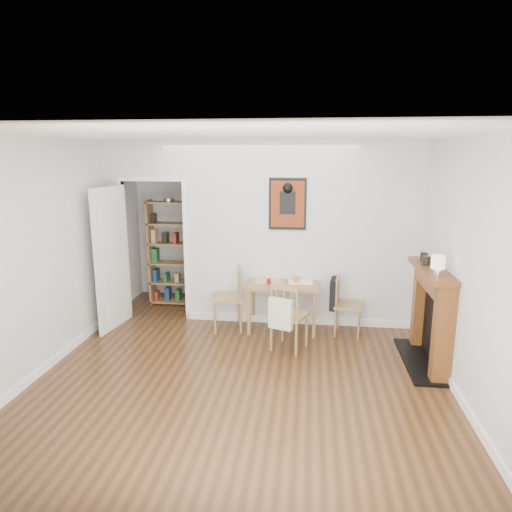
# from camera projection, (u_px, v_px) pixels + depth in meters

# --- Properties ---
(ground) EXTENTS (5.20, 5.20, 0.00)m
(ground) POSITION_uv_depth(u_px,v_px,m) (246.00, 362.00, 5.44)
(ground) COLOR #59341C
(ground) RESTS_ON ground
(room_shell) EXTENTS (5.20, 5.20, 5.20)m
(room_shell) POSITION_uv_depth(u_px,v_px,m) (266.00, 236.00, 6.45)
(room_shell) COLOR silver
(room_shell) RESTS_ON ground
(dining_table) EXTENTS (0.99, 0.63, 0.67)m
(dining_table) POSITION_uv_depth(u_px,v_px,m) (283.00, 289.00, 6.34)
(dining_table) COLOR #9D7549
(dining_table) RESTS_ON ground
(chair_left) EXTENTS (0.54, 0.54, 0.91)m
(chair_left) POSITION_uv_depth(u_px,v_px,m) (227.00, 298.00, 6.37)
(chair_left) COLOR #A4844C
(chair_left) RESTS_ON ground
(chair_right) EXTENTS (0.50, 0.45, 0.80)m
(chair_right) POSITION_uv_depth(u_px,v_px,m) (347.00, 305.00, 6.22)
(chair_right) COLOR #A4844C
(chair_right) RESTS_ON ground
(chair_front) EXTENTS (0.57, 0.60, 0.88)m
(chair_front) POSITION_uv_depth(u_px,v_px,m) (289.00, 316.00, 5.72)
(chair_front) COLOR #A4844C
(chair_front) RESTS_ON ground
(bookshelf) EXTENTS (0.72, 0.29, 1.71)m
(bookshelf) POSITION_uv_depth(u_px,v_px,m) (171.00, 253.00, 7.43)
(bookshelf) COLOR #9D7549
(bookshelf) RESTS_ON ground
(fireplace) EXTENTS (0.45, 1.25, 1.16)m
(fireplace) POSITION_uv_depth(u_px,v_px,m) (432.00, 313.00, 5.30)
(fireplace) COLOR brown
(fireplace) RESTS_ON ground
(red_glass) EXTENTS (0.06, 0.06, 0.08)m
(red_glass) POSITION_uv_depth(u_px,v_px,m) (269.00, 281.00, 6.28)
(red_glass) COLOR maroon
(red_glass) RESTS_ON dining_table
(orange_fruit) EXTENTS (0.09, 0.09, 0.09)m
(orange_fruit) POSITION_uv_depth(u_px,v_px,m) (296.00, 279.00, 6.36)
(orange_fruit) COLOR orange
(orange_fruit) RESTS_ON dining_table
(placemat) EXTENTS (0.44, 0.38, 0.00)m
(placemat) POSITION_uv_depth(u_px,v_px,m) (268.00, 281.00, 6.43)
(placemat) COLOR beige
(placemat) RESTS_ON dining_table
(notebook) EXTENTS (0.35, 0.27, 0.02)m
(notebook) POSITION_uv_depth(u_px,v_px,m) (301.00, 282.00, 6.37)
(notebook) COLOR white
(notebook) RESTS_ON dining_table
(mantel_lamp) EXTENTS (0.15, 0.15, 0.23)m
(mantel_lamp) POSITION_uv_depth(u_px,v_px,m) (438.00, 263.00, 4.80)
(mantel_lamp) COLOR silver
(mantel_lamp) RESTS_ON fireplace
(ceramic_jar_a) EXTENTS (0.09, 0.09, 0.11)m
(ceramic_jar_a) POSITION_uv_depth(u_px,v_px,m) (426.00, 261.00, 5.30)
(ceramic_jar_a) COLOR black
(ceramic_jar_a) RESTS_ON fireplace
(ceramic_jar_b) EXTENTS (0.09, 0.09, 0.11)m
(ceramic_jar_b) POSITION_uv_depth(u_px,v_px,m) (424.00, 257.00, 5.49)
(ceramic_jar_b) COLOR black
(ceramic_jar_b) RESTS_ON fireplace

